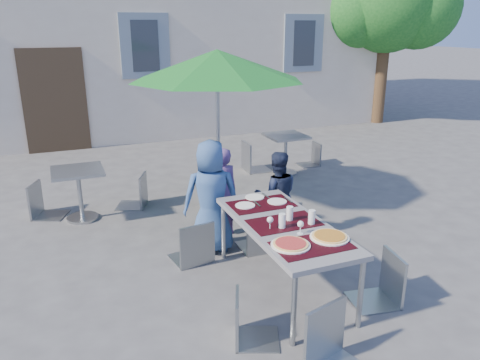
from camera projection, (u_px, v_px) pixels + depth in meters
name	position (u px, v px, depth m)	size (l,w,h in m)	color
ground	(314.00, 316.00, 4.47)	(90.00, 90.00, 0.00)	#424244
tree	(388.00, 1.00, 12.41)	(3.60, 3.00, 4.70)	#48321E
dining_table	(284.00, 228.00, 4.73)	(0.80, 1.85, 0.76)	#4F4F55
pizza_near_left	(291.00, 244.00, 4.22)	(0.36, 0.36, 0.03)	white
pizza_near_right	(329.00, 237.00, 4.37)	(0.37, 0.37, 0.03)	white
glassware	(293.00, 218.00, 4.63)	(0.50, 0.39, 0.15)	silver
place_settings	(259.00, 201.00, 5.27)	(0.64, 0.44, 0.01)	white
child_0	(211.00, 197.00, 5.59)	(0.68, 0.44, 1.39)	#2E4C80
child_1	(222.00, 192.00, 6.04)	(0.43, 0.28, 1.19)	#543A77
child_2	(276.00, 196.00, 5.95)	(0.56, 0.33, 1.16)	#1B233C
chair_0	(193.00, 217.00, 5.31)	(0.49, 0.49, 0.97)	gray
chair_1	(261.00, 207.00, 5.59)	(0.44, 0.45, 0.98)	gray
chair_2	(282.00, 197.00, 5.82)	(0.46, 0.47, 1.03)	gray
chair_3	(248.00, 292.00, 3.98)	(0.49, 0.49, 0.85)	gray
chair_4	(387.00, 250.00, 4.55)	(0.50, 0.49, 0.97)	#949B9F
chair_5	(337.00, 304.00, 3.62)	(0.55, 0.55, 1.01)	gray
patio_umbrella	(217.00, 67.00, 6.50)	(2.49, 2.49, 2.33)	#A7AAAE
cafe_table_0	(79.00, 186.00, 6.55)	(0.69, 0.69, 0.74)	#A7AAAE
bg_chair_l_0	(39.00, 180.00, 6.64)	(0.56, 0.55, 0.95)	gray
bg_chair_r_0	(135.00, 171.00, 7.01)	(0.56, 0.55, 0.95)	gray
cafe_table_1	(286.00, 147.00, 8.58)	(0.69, 0.69, 0.74)	#A7AAAE
bg_chair_l_1	(252.00, 139.00, 8.73)	(0.49, 0.49, 1.06)	gray
bg_chair_r_1	(313.00, 141.00, 9.15)	(0.40, 0.40, 0.85)	gray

